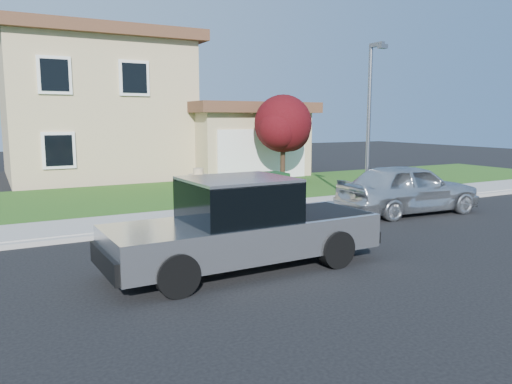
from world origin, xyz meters
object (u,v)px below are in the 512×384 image
woman (199,212)px  trash_bin (272,193)px  ornamental_tree (284,126)px  pickup_truck (243,226)px  street_lamp (370,117)px  sedan (408,188)px

woman → trash_bin: size_ratio=1.53×
woman → trash_bin: bearing=-166.0°
ornamental_tree → pickup_truck: bearing=-124.9°
woman → street_lamp: (6.42, 1.89, 2.06)m
ornamental_tree → street_lamp: (-1.08, -6.83, 0.38)m
pickup_truck → ornamental_tree: bearing=53.5°
sedan → trash_bin: bearing=76.3°
pickup_truck → trash_bin: pickup_truck is taller
pickup_truck → street_lamp: (6.19, 3.58, 2.09)m
ornamental_tree → trash_bin: ornamental_tree is taller
ornamental_tree → sedan: bearing=-91.8°
trash_bin → street_lamp: (3.24, -0.41, 2.17)m
pickup_truck → trash_bin: 4.96m
trash_bin → sedan: bearing=-15.9°
woman → sedan: (7.26, 1.00, -0.09)m
woman → ornamental_tree: bearing=-152.5°
street_lamp → trash_bin: bearing=172.9°
ornamental_tree → woman: bearing=-130.7°
sedan → trash_bin: 4.28m
pickup_truck → street_lamp: size_ratio=1.07×
ornamental_tree → trash_bin: (-4.31, -6.43, -1.79)m
pickup_truck → woman: woman is taller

